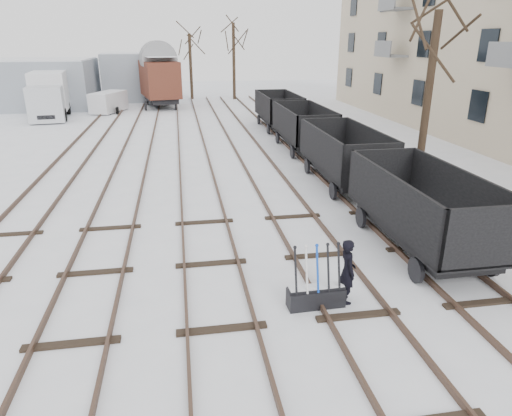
% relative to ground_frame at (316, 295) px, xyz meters
% --- Properties ---
extents(ground, '(120.00, 120.00, 0.00)m').
position_rel_ground_frame_xyz_m(ground, '(-2.20, -0.57, -0.28)').
color(ground, white).
rests_on(ground, ground).
extents(tracks, '(13.90, 52.00, 0.16)m').
position_rel_ground_frame_xyz_m(tracks, '(-2.20, 13.10, -0.21)').
color(tracks, black).
rests_on(tracks, ground).
extents(shed_left, '(10.00, 8.00, 4.10)m').
position_rel_ground_frame_xyz_m(shed_left, '(-15.20, 35.43, 1.76)').
color(shed_left, gray).
rests_on(shed_left, ground).
extents(shed_right, '(7.00, 6.00, 4.50)m').
position_rel_ground_frame_xyz_m(shed_right, '(-6.20, 39.43, 1.96)').
color(shed_right, gray).
rests_on(shed_right, ground).
extents(ground_frame, '(1.31, 0.46, 1.49)m').
position_rel_ground_frame_xyz_m(ground_frame, '(0.00, 0.00, 0.00)').
color(ground_frame, black).
rests_on(ground_frame, ground).
extents(worker, '(0.38, 0.57, 1.55)m').
position_rel_ground_frame_xyz_m(worker, '(0.75, 0.10, 0.49)').
color(worker, black).
rests_on(worker, ground).
extents(freight_wagon_a, '(2.26, 5.65, 2.31)m').
position_rel_ground_frame_xyz_m(freight_wagon_a, '(3.80, 2.45, 0.60)').
color(freight_wagon_a, black).
rests_on(freight_wagon_a, ground).
extents(freight_wagon_b, '(2.26, 5.65, 2.31)m').
position_rel_ground_frame_xyz_m(freight_wagon_b, '(3.80, 8.85, 0.60)').
color(freight_wagon_b, black).
rests_on(freight_wagon_b, ground).
extents(freight_wagon_c, '(2.26, 5.65, 2.31)m').
position_rel_ground_frame_xyz_m(freight_wagon_c, '(3.80, 15.25, 0.60)').
color(freight_wagon_c, black).
rests_on(freight_wagon_c, ground).
extents(freight_wagon_d, '(2.26, 5.65, 2.31)m').
position_rel_ground_frame_xyz_m(freight_wagon_d, '(3.80, 21.65, 0.60)').
color(freight_wagon_d, black).
rests_on(freight_wagon_d, ground).
extents(box_van_wagon, '(4.05, 6.17, 4.35)m').
position_rel_ground_frame_xyz_m(box_van_wagon, '(-4.29, 33.32, 2.25)').
color(box_van_wagon, black).
rests_on(box_van_wagon, ground).
extents(lorry, '(3.08, 7.66, 3.38)m').
position_rel_ground_frame_xyz_m(lorry, '(-12.49, 29.20, 1.46)').
color(lorry, black).
rests_on(lorry, ground).
extents(panel_van, '(2.85, 4.08, 1.65)m').
position_rel_ground_frame_xyz_m(panel_van, '(-8.45, 31.00, 0.58)').
color(panel_van, silver).
rests_on(panel_van, ground).
extents(tree_near, '(0.30, 0.30, 6.70)m').
position_rel_ground_frame_xyz_m(tree_near, '(6.52, 7.66, 3.07)').
color(tree_near, black).
rests_on(tree_near, ground).
extents(tree_far_left, '(0.30, 0.30, 6.19)m').
position_rel_ground_frame_xyz_m(tree_far_left, '(-1.37, 38.92, 2.81)').
color(tree_far_left, black).
rests_on(tree_far_left, ground).
extents(tree_far_right, '(0.30, 0.30, 7.18)m').
position_rel_ground_frame_xyz_m(tree_far_right, '(2.84, 38.09, 3.30)').
color(tree_far_right, black).
rests_on(tree_far_right, ground).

